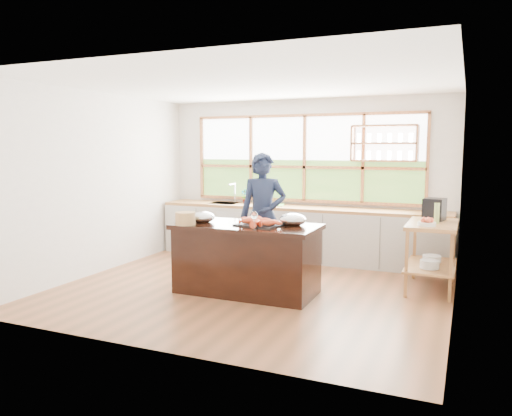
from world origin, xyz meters
The scene contains 18 objects.
ground_plane centered at (0.00, 0.00, 0.00)m, with size 5.00×5.00×0.00m, color brown.
room_shell centered at (0.02, 0.51, 1.75)m, with size 5.02×4.52×2.71m.
back_counter centered at (-0.02, 1.94, 0.45)m, with size 4.90×0.63×0.90m.
right_shelf_unit centered at (2.19, 0.89, 0.60)m, with size 0.62×1.10×0.90m.
island centered at (0.00, -0.20, 0.45)m, with size 1.85×0.90×0.90m.
cook centered at (-0.08, 0.55, 0.91)m, with size 0.66×0.43×1.81m, color #141C33.
potted_plant centered at (-1.03, 2.00, 1.03)m, with size 0.14×0.09×0.26m, color slate.
cutting_board centered at (-0.48, 1.94, 0.91)m, with size 0.40×0.30×0.01m, color #70D150.
espresso_machine centered at (2.19, 1.16, 1.05)m, with size 0.26×0.28×0.30m, color black.
wine_bottle centered at (2.24, 0.83, 1.04)m, with size 0.07×0.07×0.27m, color #97AF58.
fruit_bowl centered at (2.14, 0.58, 0.95)m, with size 0.22×0.22×0.11m.
slate_board centered at (0.19, -0.22, 0.91)m, with size 0.55×0.40×0.02m, color black.
lobster_pile centered at (0.18, -0.24, 0.96)m, with size 0.55×0.48×0.08m.
mixing_bowl_left centered at (-0.62, -0.25, 0.97)m, with size 0.32×0.32×0.15m, color #B1B4B8.
mixing_bowl_right centered at (0.57, -0.04, 0.97)m, with size 0.34×0.34×0.16m, color #B1B4B8.
wine_glass centered at (0.25, -0.53, 1.06)m, with size 0.08×0.08×0.22m.
wicker_basket centered at (-0.70, -0.54, 0.98)m, with size 0.26×0.26×0.16m, color tan.
parchment_roll centered at (-0.74, 0.00, 0.94)m, with size 0.08×0.08×0.30m, color white.
Camera 1 is at (2.60, -5.98, 1.88)m, focal length 35.00 mm.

